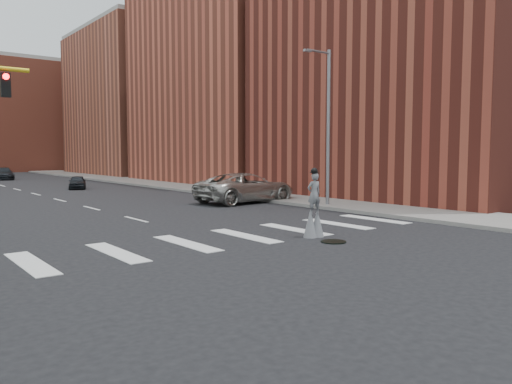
# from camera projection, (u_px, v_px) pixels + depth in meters

# --- Properties ---
(ground_plane) EXTENTS (160.00, 160.00, 0.00)m
(ground_plane) POSITION_uv_depth(u_px,v_px,m) (233.00, 244.00, 17.55)
(ground_plane) COLOR black
(ground_plane) RESTS_ON ground
(sidewalk_right) EXTENTS (5.00, 90.00, 0.18)m
(sidewalk_right) POSITION_uv_depth(u_px,v_px,m) (186.00, 187.00, 44.86)
(sidewalk_right) COLOR slate
(sidewalk_right) RESTS_ON ground
(manhole) EXTENTS (0.90, 0.90, 0.04)m
(manhole) POSITION_uv_depth(u_px,v_px,m) (333.00, 242.00, 17.81)
(manhole) COLOR black
(manhole) RESTS_ON ground
(building_near) EXTENTS (16.00, 20.00, 22.00)m
(building_near) POSITION_uv_depth(u_px,v_px,m) (415.00, 45.00, 36.43)
(building_near) COLOR maroon
(building_near) RESTS_ON ground
(building_mid) EXTENTS (16.00, 22.00, 24.00)m
(building_mid) POSITION_uv_depth(u_px,v_px,m) (238.00, 70.00, 53.65)
(building_mid) COLOR #AB4B35
(building_mid) RESTS_ON ground
(building_far) EXTENTS (16.00, 22.00, 20.00)m
(building_far) POSITION_uv_depth(u_px,v_px,m) (142.00, 105.00, 72.68)
(building_far) COLOR #AB563F
(building_far) RESTS_ON ground
(streetlight) EXTENTS (2.05, 0.20, 9.00)m
(streetlight) POSITION_uv_depth(u_px,v_px,m) (327.00, 123.00, 28.55)
(streetlight) COLOR slate
(streetlight) RESTS_ON ground
(stilt_performer) EXTENTS (0.84, 0.57, 2.63)m
(stilt_performer) POSITION_uv_depth(u_px,v_px,m) (314.00, 211.00, 18.83)
(stilt_performer) COLOR #312013
(stilt_performer) RESTS_ON ground
(suv_crossing) EXTENTS (6.94, 3.53, 1.88)m
(suv_crossing) POSITION_uv_depth(u_px,v_px,m) (246.00, 188.00, 31.85)
(suv_crossing) COLOR #B2AFA8
(suv_crossing) RESTS_ON ground
(car_near) EXTENTS (2.45, 3.70, 1.17)m
(car_near) POSITION_uv_depth(u_px,v_px,m) (77.00, 182.00, 43.40)
(car_near) COLOR black
(car_near) RESTS_ON ground
(car_far) EXTENTS (2.39, 4.95, 1.39)m
(car_far) POSITION_uv_depth(u_px,v_px,m) (3.00, 174.00, 57.74)
(car_far) COLOR black
(car_far) RESTS_ON ground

